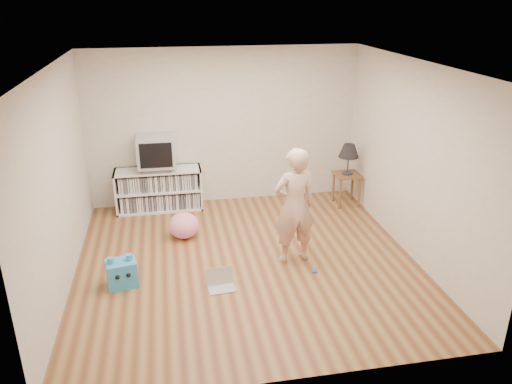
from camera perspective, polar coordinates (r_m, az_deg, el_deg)
The scene contains 13 objects.
ground at distance 6.80m, azimuth -1.04°, elevation -7.99°, with size 4.50×4.50×0.00m, color brown.
walls at distance 6.25m, azimuth -1.12°, elevation 2.40°, with size 4.52×4.52×2.60m.
ceiling at distance 5.95m, azimuth -1.21°, elevation 14.29°, with size 4.50×4.50×0.01m, color white.
media_unit at distance 8.42m, azimuth -11.03°, elevation 0.33°, with size 1.40×0.45×0.70m.
dvd_deck at distance 8.28m, azimuth -11.22°, elevation 2.77°, with size 0.45×0.35×0.07m, color gray.
crt_tv at distance 8.19m, azimuth -11.36°, elevation 4.65°, with size 0.60×0.53×0.50m.
side_table at distance 8.56m, azimuth 10.33°, elevation 1.21°, with size 0.42×0.42×0.55m.
table_lamp at distance 8.39m, azimuth 10.57°, elevation 4.57°, with size 0.34×0.34×0.52m.
person at distance 6.51m, azimuth 4.40°, elevation -1.62°, with size 0.58×0.38×1.59m, color #CFA28D.
laptop at distance 6.26m, azimuth -4.06°, elevation -10.26°, with size 0.35×0.29×0.23m.
playing_cards at distance 6.62m, azimuth 6.72°, elevation -8.93°, with size 0.07×0.09×0.02m, color #3F4CA9.
plush_blue at distance 6.43m, azimuth -15.11°, elevation -8.91°, with size 0.40×0.35×0.41m.
plush_pink at distance 7.44m, azimuth -8.24°, elevation -3.80°, with size 0.45×0.45×0.38m, color pink.
Camera 1 is at (-0.96, -5.82, 3.38)m, focal length 35.00 mm.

